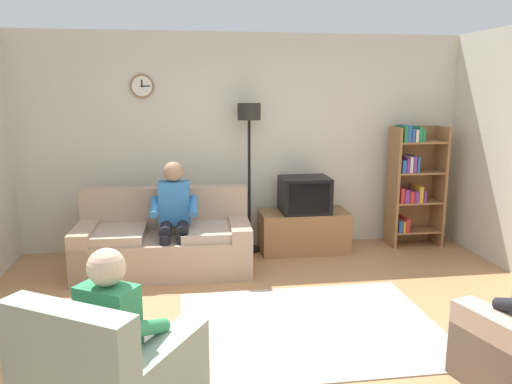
% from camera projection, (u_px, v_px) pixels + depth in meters
% --- Properties ---
extents(ground_plane, '(12.00, 12.00, 0.00)m').
position_uv_depth(ground_plane, '(285.00, 340.00, 4.06)').
color(ground_plane, '#B27F51').
extents(back_wall_assembly, '(6.20, 0.17, 2.70)m').
position_uv_depth(back_wall_assembly, '(244.00, 142.00, 6.37)').
color(back_wall_assembly, beige).
rests_on(back_wall_assembly, ground_plane).
extents(couch, '(1.92, 0.94, 0.90)m').
position_uv_depth(couch, '(165.00, 244.00, 5.58)').
color(couch, tan).
rests_on(couch, ground_plane).
extents(tv_stand, '(1.10, 0.56, 0.51)m').
position_uv_depth(tv_stand, '(303.00, 231.00, 6.29)').
color(tv_stand, olive).
rests_on(tv_stand, ground_plane).
extents(tv, '(0.60, 0.49, 0.44)m').
position_uv_depth(tv, '(305.00, 195.00, 6.17)').
color(tv, black).
rests_on(tv, tv_stand).
extents(bookshelf, '(0.68, 0.36, 1.58)m').
position_uv_depth(bookshelf, '(412.00, 182.00, 6.45)').
color(bookshelf, olive).
rests_on(bookshelf, ground_plane).
extents(floor_lamp, '(0.28, 0.28, 1.85)m').
position_uv_depth(floor_lamp, '(249.00, 136.00, 6.05)').
color(floor_lamp, black).
rests_on(floor_lamp, ground_plane).
extents(armchair_near_window, '(1.14, 1.17, 0.90)m').
position_uv_depth(armchair_near_window, '(113.00, 382.00, 2.97)').
color(armchair_near_window, gray).
rests_on(armchair_near_window, ground_plane).
extents(area_rug, '(2.20, 1.70, 0.01)m').
position_uv_depth(area_rug, '(310.00, 327.00, 4.28)').
color(area_rug, '#AD9E8E').
rests_on(area_rug, ground_plane).
extents(person_on_couch, '(0.52, 0.54, 1.24)m').
position_uv_depth(person_on_couch, '(174.00, 212.00, 5.41)').
color(person_on_couch, '#3372B2').
rests_on(person_on_couch, ground_plane).
extents(person_in_left_armchair, '(0.61, 0.64, 1.12)m').
position_uv_depth(person_in_left_armchair, '(120.00, 327.00, 2.98)').
color(person_in_left_armchair, '#338C59').
rests_on(person_in_left_armchair, ground_plane).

